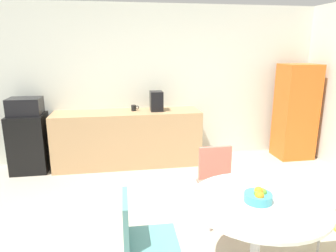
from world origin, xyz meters
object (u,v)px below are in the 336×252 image
mini_fridge (29,143)px  coffee_maker (156,101)px  microwave (25,106)px  fruit_bowl (259,196)px  mug_white (134,108)px  round_table (258,215)px  chair_teal (138,233)px  locker_cabinet (296,112)px  chair_coral (217,175)px

mini_fridge → coffee_maker: coffee_maker is taller
microwave → fruit_bowl: 3.76m
mug_white → coffee_maker: bearing=-9.2°
coffee_maker → round_table: bearing=-80.7°
microwave → coffee_maker: coffee_maker is taller
chair_teal → microwave: bearing=118.4°
mini_fridge → mug_white: mug_white is taller
locker_cabinet → fruit_bowl: bearing=-126.0°
chair_coral → chair_teal: size_ratio=1.00×
mini_fridge → mug_white: bearing=2.0°
round_table → chair_teal: bearing=178.8°
round_table → chair_teal: 0.97m
mug_white → coffee_maker: 0.39m
microwave → round_table: bearing=-48.6°
round_table → microwave: bearing=131.4°
mini_fridge → chair_coral: bearing=-36.9°
microwave → locker_cabinet: (4.45, -0.10, -0.22)m
locker_cabinet → fruit_bowl: size_ratio=7.43×
coffee_maker → chair_teal: bearing=-100.3°
locker_cabinet → mug_white: bearing=176.7°
round_table → coffee_maker: bearing=99.3°
microwave → locker_cabinet: bearing=-1.3°
mini_fridge → chair_teal: 3.18m
locker_cabinet → chair_coral: (-1.98, -1.75, -0.30)m
round_table → coffee_maker: 2.89m
locker_cabinet → coffee_maker: locker_cabinet is taller
fruit_bowl → mini_fridge: bearing=131.0°
fruit_bowl → round_table: bearing=51.6°
chair_teal → mug_white: bearing=87.2°
chair_coral → fruit_bowl: (-0.00, -0.99, 0.25)m
microwave → mug_white: microwave is taller
chair_teal → coffee_maker: size_ratio=2.59×
chair_coral → coffee_maker: (-0.44, 1.85, 0.54)m
microwave → fruit_bowl: bearing=-49.0°
mini_fridge → locker_cabinet: 4.46m
chair_coral → microwave: bearing=143.1°
mini_fridge → chair_teal: (1.51, -2.79, 0.07)m
microwave → fruit_bowl: (2.46, -2.84, -0.26)m
microwave → chair_coral: 3.12m
mini_fridge → fruit_bowl: (2.46, -2.84, 0.32)m
microwave → mug_white: 1.66m
mug_white → coffee_maker: coffee_maker is taller
fruit_bowl → chair_teal: bearing=177.4°
chair_teal → mug_white: mug_white is taller
mini_fridge → chair_coral: (2.46, -1.85, 0.07)m
chair_coral → fruit_bowl: fruit_bowl is taller
mini_fridge → locker_cabinet: locker_cabinet is taller
mini_fridge → fruit_bowl: 3.77m
chair_coral → coffee_maker: size_ratio=2.59×
chair_coral → chair_teal: (-0.95, -0.95, 0.00)m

